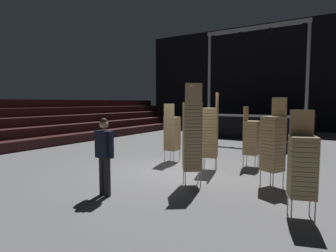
% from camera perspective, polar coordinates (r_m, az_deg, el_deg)
% --- Properties ---
extents(ground_plane, '(22.00, 30.00, 0.10)m').
position_cam_1_polar(ground_plane, '(8.65, 1.22, -9.52)').
color(ground_plane, slate).
extents(arena_end_wall, '(22.00, 0.30, 8.00)m').
position_cam_1_polar(arena_end_wall, '(22.67, 21.55, 9.36)').
color(arena_end_wall, black).
rests_on(arena_end_wall, ground_plane).
extents(bleacher_bank_left, '(3.75, 24.00, 2.25)m').
position_cam_1_polar(bleacher_bank_left, '(15.77, -26.30, 0.83)').
color(bleacher_bank_left, black).
rests_on(bleacher_bank_left, ground_plane).
extents(stage_riser, '(5.84, 3.56, 6.22)m').
position_cam_1_polar(stage_riser, '(17.77, 18.17, 0.20)').
color(stage_riser, black).
rests_on(stage_riser, ground_plane).
extents(man_with_tie, '(0.57, 0.29, 1.75)m').
position_cam_1_polar(man_with_tie, '(6.41, -12.90, -5.20)').
color(man_with_tie, black).
rests_on(man_with_tie, ground_plane).
extents(chair_stack_front_left, '(0.55, 0.55, 2.39)m').
position_cam_1_polar(chair_stack_front_left, '(8.70, 8.68, -1.16)').
color(chair_stack_front_left, '#B2B5BA').
rests_on(chair_stack_front_left, ground_plane).
extents(chair_stack_front_right, '(0.44, 0.44, 1.96)m').
position_cam_1_polar(chair_stack_front_right, '(9.43, 16.60, -2.12)').
color(chair_stack_front_right, '#B2B5BA').
rests_on(chair_stack_front_right, ground_plane).
extents(chair_stack_mid_left, '(0.45, 0.45, 2.05)m').
position_cam_1_polar(chair_stack_mid_left, '(9.87, 0.83, -1.37)').
color(chair_stack_mid_left, '#B2B5BA').
rests_on(chair_stack_mid_left, ground_plane).
extents(chair_stack_mid_right, '(0.59, 0.59, 2.22)m').
position_cam_1_polar(chair_stack_mid_right, '(7.36, 20.65, -3.17)').
color(chair_stack_mid_right, '#B2B5BA').
rests_on(chair_stack_mid_right, ground_plane).
extents(chair_stack_mid_centre, '(0.56, 0.56, 1.96)m').
position_cam_1_polar(chair_stack_mid_centre, '(5.57, 25.75, -7.18)').
color(chair_stack_mid_centre, '#B2B5BA').
rests_on(chair_stack_mid_centre, ground_plane).
extents(chair_stack_rear_left, '(0.61, 0.61, 2.56)m').
position_cam_1_polar(chair_stack_rear_left, '(6.98, 4.96, -1.90)').
color(chair_stack_rear_left, '#B2B5BA').
rests_on(chair_stack_rear_left, ground_plane).
extents(equipment_road_case, '(1.07, 0.93, 0.47)m').
position_cam_1_polar(equipment_road_case, '(12.79, 21.55, -3.84)').
color(equipment_road_case, black).
rests_on(equipment_road_case, ground_plane).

